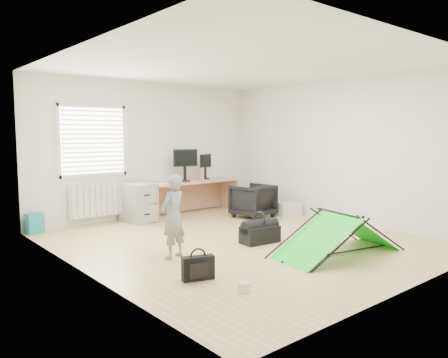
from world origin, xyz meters
TOP-DOWN VIEW (x-y plane):
  - ground at (0.00, 0.00)m, footprint 5.50×5.50m
  - back_wall at (0.00, 2.75)m, footprint 5.00×0.02m
  - window at (-1.20, 2.71)m, footprint 1.20×0.06m
  - radiator at (-1.20, 2.67)m, footprint 1.00×0.12m
  - desk at (0.77, 2.37)m, footprint 2.06×0.66m
  - filing_cabinet at (-0.47, 2.38)m, footprint 0.56×0.69m
  - monitor_left at (0.61, 2.38)m, footprint 0.52×0.24m
  - monitor_right at (1.21, 2.48)m, footprint 0.42×0.24m
  - keyboard at (0.15, 2.22)m, footprint 0.45×0.23m
  - thermos at (1.04, 2.36)m, footprint 0.09×0.09m
  - office_chair at (1.51, 1.30)m, footprint 0.80×0.81m
  - person at (-1.31, -0.10)m, footprint 0.48×0.38m
  - kite at (0.54, -1.42)m, footprint 2.03×1.22m
  - storage_crate at (2.21, 0.98)m, footprint 0.55×0.44m
  - tote_bag at (-2.30, 2.64)m, footprint 0.32×0.21m
  - laptop_bag at (-1.60, -1.04)m, footprint 0.39×0.23m
  - white_box at (-1.45, -1.66)m, footprint 0.13×0.13m
  - duffel_bag at (0.16, -0.27)m, footprint 0.63×0.37m

SIDE VIEW (x-z plane):
  - ground at x=0.00m, z-range 0.00..0.00m
  - white_box at x=-1.45m, z-range 0.00..0.10m
  - duffel_bag at x=0.16m, z-range 0.00..0.26m
  - storage_crate at x=2.21m, z-range 0.00..0.27m
  - laptop_bag at x=-1.60m, z-range 0.00..0.28m
  - tote_bag at x=-2.30m, z-range 0.00..0.34m
  - kite at x=0.54m, z-range 0.00..0.59m
  - office_chair at x=1.51m, z-range 0.00..0.67m
  - desk at x=0.77m, z-range 0.00..0.70m
  - filing_cabinet at x=-0.47m, z-range 0.00..0.74m
  - radiator at x=-1.20m, z-range 0.15..0.75m
  - person at x=-1.31m, z-range 0.00..1.14m
  - keyboard at x=0.15m, z-range 0.70..0.72m
  - thermos at x=1.04m, z-range 0.70..0.96m
  - monitor_right at x=1.21m, z-range 0.70..1.09m
  - monitor_left at x=0.61m, z-range 0.70..1.19m
  - back_wall at x=0.00m, z-range 0.00..2.70m
  - window at x=-1.20m, z-range 0.95..2.15m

